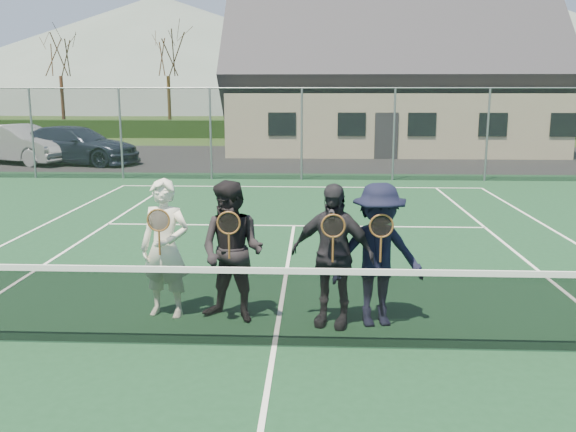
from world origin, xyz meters
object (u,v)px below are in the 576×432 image
at_px(player_a, 165,248).
at_px(player_c, 332,255).
at_px(clubhouse, 389,68).
at_px(player_d, 378,255).
at_px(car_b, 20,144).
at_px(player_b, 232,252).
at_px(car_c, 76,145).
at_px(tennis_net, 274,304).

bearing_deg(player_a, player_c, -5.91).
relative_size(clubhouse, player_d, 8.67).
bearing_deg(car_b, player_d, -119.65).
height_order(clubhouse, player_b, clubhouse).
relative_size(car_b, player_a, 2.65).
bearing_deg(player_d, clubhouse, 83.22).
xyz_separation_m(car_c, player_b, (8.59, -16.76, 0.16)).
distance_m(player_a, player_c, 2.15).
distance_m(car_b, player_c, 20.88).
bearing_deg(tennis_net, player_b, 124.89).
relative_size(tennis_net, player_d, 6.49).
height_order(car_b, car_c, car_b).
distance_m(tennis_net, player_c, 1.06).
relative_size(player_a, player_c, 1.00).
bearing_deg(player_b, player_c, -4.82).
bearing_deg(player_c, clubhouse, 81.86).
relative_size(player_a, player_b, 1.00).
relative_size(player_b, player_d, 1.00).
bearing_deg(player_b, car_b, 122.95).
height_order(player_a, player_c, same).
bearing_deg(player_d, car_c, 121.73).
bearing_deg(tennis_net, car_b, 123.04).
relative_size(car_c, player_a, 2.91).
distance_m(car_b, player_d, 21.20).
bearing_deg(car_c, player_a, -142.79).
bearing_deg(player_b, clubhouse, 78.81).
height_order(player_c, player_d, same).
bearing_deg(player_b, car_c, 117.15).
bearing_deg(tennis_net, player_a, 147.03).
xyz_separation_m(tennis_net, player_b, (-0.58, 0.84, 0.38)).
relative_size(tennis_net, clubhouse, 0.75).
bearing_deg(player_a, tennis_net, -32.97).
xyz_separation_m(player_a, player_c, (2.14, -0.22, -0.00)).
bearing_deg(player_a, clubhouse, 76.66).
distance_m(tennis_net, clubhouse, 24.57).
height_order(car_c, player_b, player_b).
height_order(car_b, player_a, player_a).
xyz_separation_m(car_b, player_a, (10.04, -16.74, 0.14)).
bearing_deg(car_c, tennis_net, -140.10).
bearing_deg(car_b, player_b, -123.67).
relative_size(car_b, tennis_net, 0.41).
bearing_deg(player_c, tennis_net, -132.56).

